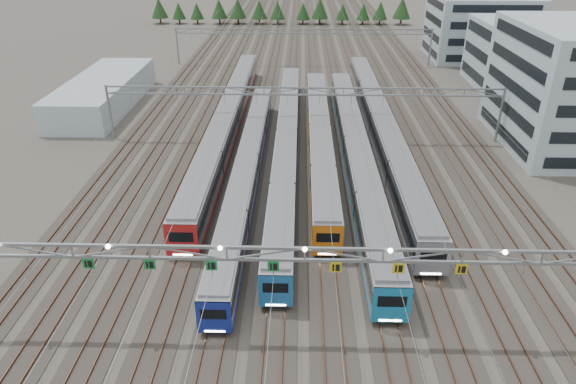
{
  "coord_description": "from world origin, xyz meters",
  "views": [
    {
      "loc": [
        -0.42,
        -30.34,
        28.28
      ],
      "look_at": [
        -1.62,
        16.77,
        3.5
      ],
      "focal_mm": 32.0,
      "sensor_mm": 36.0,
      "label": 1
    }
  ],
  "objects_px": {
    "train_e": "(355,149)",
    "train_b": "(248,166)",
    "gantry_far": "(303,36)",
    "depot_bldg_mid": "(513,53)",
    "train_d": "(319,136)",
    "gantry_mid": "(304,98)",
    "train_a": "(228,119)",
    "train_f": "(380,124)",
    "west_shed": "(104,92)",
    "gantry_near": "(304,258)",
    "depot_bldg_north": "(480,27)",
    "train_c": "(287,140)"
  },
  "relations": [
    {
      "from": "gantry_far",
      "to": "depot_bldg_mid",
      "type": "height_order",
      "value": "depot_bldg_mid"
    },
    {
      "from": "train_f",
      "to": "west_shed",
      "type": "bearing_deg",
      "value": 162.5
    },
    {
      "from": "train_c",
      "to": "west_shed",
      "type": "distance_m",
      "value": 38.08
    },
    {
      "from": "train_a",
      "to": "gantry_mid",
      "type": "xyz_separation_m",
      "value": [
        11.25,
        -2.49,
        4.09
      ]
    },
    {
      "from": "train_b",
      "to": "depot_bldg_mid",
      "type": "xyz_separation_m",
      "value": [
        46.87,
        43.62,
        4.12
      ]
    },
    {
      "from": "train_f",
      "to": "gantry_near",
      "type": "height_order",
      "value": "gantry_near"
    },
    {
      "from": "train_a",
      "to": "train_d",
      "type": "bearing_deg",
      "value": -25.37
    },
    {
      "from": "train_d",
      "to": "gantry_mid",
      "type": "distance_m",
      "value": 6.18
    },
    {
      "from": "train_a",
      "to": "gantry_near",
      "type": "relative_size",
      "value": 1.19
    },
    {
      "from": "train_b",
      "to": "train_d",
      "type": "relative_size",
      "value": 1.03
    },
    {
      "from": "train_a",
      "to": "train_c",
      "type": "bearing_deg",
      "value": -41.21
    },
    {
      "from": "train_a",
      "to": "train_f",
      "type": "xyz_separation_m",
      "value": [
        22.5,
        -1.88,
        -0.01
      ]
    },
    {
      "from": "depot_bldg_mid",
      "to": "train_a",
      "type": "bearing_deg",
      "value": -151.81
    },
    {
      "from": "gantry_mid",
      "to": "gantry_far",
      "type": "height_order",
      "value": "same"
    },
    {
      "from": "train_a",
      "to": "train_e",
      "type": "bearing_deg",
      "value": -31.5
    },
    {
      "from": "train_d",
      "to": "train_e",
      "type": "height_order",
      "value": "train_e"
    },
    {
      "from": "train_b",
      "to": "gantry_mid",
      "type": "distance_m",
      "value": 15.8
    },
    {
      "from": "train_e",
      "to": "train_f",
      "type": "relative_size",
      "value": 0.91
    },
    {
      "from": "train_c",
      "to": "depot_bldg_north",
      "type": "xyz_separation_m",
      "value": [
        42.99,
        58.22,
        4.84
      ]
    },
    {
      "from": "train_f",
      "to": "gantry_near",
      "type": "bearing_deg",
      "value": -105.5
    },
    {
      "from": "west_shed",
      "to": "train_a",
      "type": "bearing_deg",
      "value": -28.39
    },
    {
      "from": "train_d",
      "to": "west_shed",
      "type": "bearing_deg",
      "value": 152.71
    },
    {
      "from": "depot_bldg_mid",
      "to": "gantry_mid",
      "type": "bearing_deg",
      "value": -143.19
    },
    {
      "from": "train_e",
      "to": "train_b",
      "type": "bearing_deg",
      "value": -159.5
    },
    {
      "from": "train_b",
      "to": "train_f",
      "type": "relative_size",
      "value": 0.81
    },
    {
      "from": "train_b",
      "to": "gantry_far",
      "type": "xyz_separation_m",
      "value": [
        6.75,
        58.59,
        4.39
      ]
    },
    {
      "from": "train_e",
      "to": "train_d",
      "type": "bearing_deg",
      "value": 134.19
    },
    {
      "from": "train_d",
      "to": "west_shed",
      "type": "distance_m",
      "value": 41.25
    },
    {
      "from": "depot_bldg_north",
      "to": "train_c",
      "type": "bearing_deg",
      "value": -126.44
    },
    {
      "from": "train_f",
      "to": "depot_bldg_mid",
      "type": "bearing_deg",
      "value": 45.54
    },
    {
      "from": "depot_bldg_mid",
      "to": "gantry_near",
      "type": "bearing_deg",
      "value": -119.8
    },
    {
      "from": "train_f",
      "to": "depot_bldg_mid",
      "type": "relative_size",
      "value": 4.25
    },
    {
      "from": "train_d",
      "to": "depot_bldg_mid",
      "type": "relative_size",
      "value": 3.33
    },
    {
      "from": "gantry_near",
      "to": "depot_bldg_mid",
      "type": "xyz_separation_m",
      "value": [
        40.17,
        70.14,
        -0.97
      ]
    },
    {
      "from": "depot_bldg_north",
      "to": "west_shed",
      "type": "distance_m",
      "value": 84.25
    },
    {
      "from": "train_d",
      "to": "gantry_near",
      "type": "height_order",
      "value": "gantry_near"
    },
    {
      "from": "train_e",
      "to": "depot_bldg_north",
      "type": "bearing_deg",
      "value": 61.02
    },
    {
      "from": "train_a",
      "to": "gantry_far",
      "type": "distance_m",
      "value": 44.17
    },
    {
      "from": "train_b",
      "to": "gantry_near",
      "type": "height_order",
      "value": "gantry_near"
    },
    {
      "from": "train_d",
      "to": "train_b",
      "type": "bearing_deg",
      "value": -132.93
    },
    {
      "from": "train_a",
      "to": "train_f",
      "type": "height_order",
      "value": "train_a"
    },
    {
      "from": "train_a",
      "to": "gantry_far",
      "type": "relative_size",
      "value": 1.19
    },
    {
      "from": "train_f",
      "to": "west_shed",
      "type": "relative_size",
      "value": 2.27
    },
    {
      "from": "west_shed",
      "to": "train_d",
      "type": "bearing_deg",
      "value": -27.29
    },
    {
      "from": "train_b",
      "to": "gantry_near",
      "type": "bearing_deg",
      "value": -75.82
    },
    {
      "from": "train_d",
      "to": "gantry_near",
      "type": "relative_size",
      "value": 0.94
    },
    {
      "from": "gantry_far",
      "to": "depot_bldg_mid",
      "type": "distance_m",
      "value": 42.83
    },
    {
      "from": "train_f",
      "to": "depot_bldg_north",
      "type": "bearing_deg",
      "value": 60.55
    },
    {
      "from": "train_a",
      "to": "train_b",
      "type": "xyz_separation_m",
      "value": [
        4.5,
        -16.08,
        -0.3
      ]
    },
    {
      "from": "train_a",
      "to": "depot_bldg_mid",
      "type": "bearing_deg",
      "value": 28.19
    }
  ]
}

